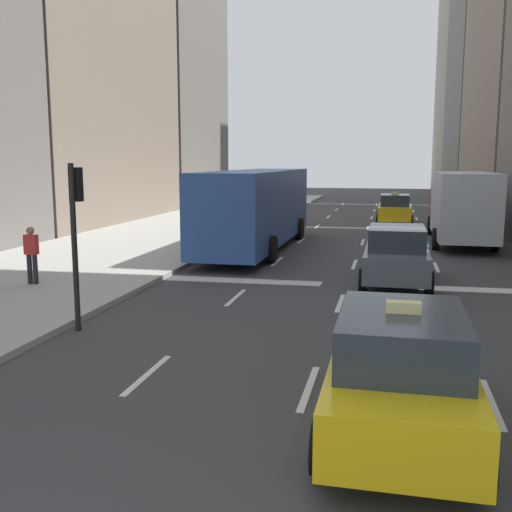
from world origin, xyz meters
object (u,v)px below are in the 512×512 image
taxi_lead (395,209)px  traffic_light_pole (75,220)px  box_truck (461,205)px  pedestrian_far_walking (32,252)px  city_bus (257,206)px  sedan_black_near (396,255)px  taxi_second (400,371)px

taxi_lead → traffic_light_pole: size_ratio=1.22×
taxi_lead → traffic_light_pole: traffic_light_pole is taller
box_truck → pedestrian_far_walking: box_truck is taller
city_bus → pedestrian_far_walking: 10.17m
traffic_light_pole → box_truck: bearing=59.4°
sedan_black_near → pedestrian_far_walking: size_ratio=2.73×
taxi_second → city_bus: size_ratio=0.38×
taxi_second → box_truck: size_ratio=0.52×
taxi_second → sedan_black_near: size_ratio=0.98×
box_truck → sedan_black_near: bearing=-106.3°
city_bus → taxi_second: bearing=-70.9°
taxi_second → sedan_black_near: 10.18m
city_bus → pedestrian_far_walking: (-4.54, -9.07, -0.72)m
city_bus → sedan_black_near: bearing=-47.0°
sedan_black_near → city_bus: size_ratio=0.39×
pedestrian_far_walking → traffic_light_pole: size_ratio=0.46×
taxi_second → city_bus: (-5.61, 16.21, 0.91)m
taxi_lead → pedestrian_far_walking: bearing=-116.3°
city_bus → box_truck: bearing=23.0°
pedestrian_far_walking → traffic_light_pole: traffic_light_pole is taller
traffic_light_pole → city_bus: bearing=84.8°
traffic_light_pole → taxi_second: bearing=-28.4°
taxi_second → pedestrian_far_walking: (-10.16, 7.13, 0.19)m
taxi_second → city_bus: city_bus is taller
sedan_black_near → city_bus: (-5.61, 6.03, 0.90)m
sedan_black_near → traffic_light_pole: (-6.75, -6.53, 1.53)m
taxi_second → sedan_black_near: (0.00, 10.18, 0.00)m
taxi_second → box_truck: (2.80, 19.78, 0.83)m
taxi_lead → taxi_second: (0.00, -27.64, 0.00)m
taxi_lead → pedestrian_far_walking: size_ratio=2.67×
box_truck → traffic_light_pole: traffic_light_pole is taller
sedan_black_near → traffic_light_pole: traffic_light_pole is taller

